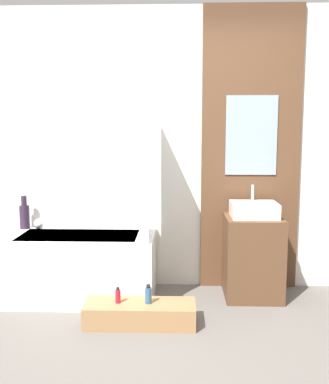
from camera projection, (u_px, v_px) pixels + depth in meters
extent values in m
plane|color=#605B56|center=(162.00, 368.00, 2.82)|extent=(12.00, 12.00, 0.00)
cube|color=silver|center=(168.00, 150.00, 4.21)|extent=(4.20, 0.06, 2.60)
cube|color=brown|center=(251.00, 150.00, 4.13)|extent=(0.90, 0.03, 2.60)
cube|color=#8C9EB2|center=(251.00, 135.00, 4.10)|extent=(0.47, 0.01, 0.72)
cube|color=white|center=(80.00, 266.00, 3.98)|extent=(1.32, 0.69, 0.57)
cube|color=silver|center=(79.00, 235.00, 3.94)|extent=(1.03, 0.48, 0.01)
cube|color=silver|center=(150.00, 173.00, 3.81)|extent=(0.01, 0.57, 1.11)
cube|color=#997047|center=(140.00, 314.00, 3.45)|extent=(0.85, 0.31, 0.17)
cube|color=brown|center=(253.00, 257.00, 4.00)|extent=(0.49, 0.49, 0.73)
cube|color=white|center=(254.00, 210.00, 3.94)|extent=(0.40, 0.33, 0.13)
cylinder|color=silver|center=(253.00, 193.00, 4.01)|extent=(0.02, 0.02, 0.15)
cylinder|color=#2D1E33|center=(25.00, 217.00, 4.19)|extent=(0.09, 0.09, 0.22)
cylinder|color=#2D1E33|center=(24.00, 201.00, 4.17)|extent=(0.05, 0.05, 0.09)
sphere|color=white|center=(39.00, 224.00, 4.20)|extent=(0.09, 0.09, 0.09)
cylinder|color=#B21928|center=(118.00, 296.00, 3.43)|extent=(0.04, 0.04, 0.10)
cylinder|color=black|center=(118.00, 289.00, 3.43)|extent=(0.02, 0.02, 0.02)
cylinder|color=#2D567A|center=(148.00, 296.00, 3.43)|extent=(0.05, 0.05, 0.12)
cylinder|color=black|center=(148.00, 286.00, 3.42)|extent=(0.03, 0.03, 0.03)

